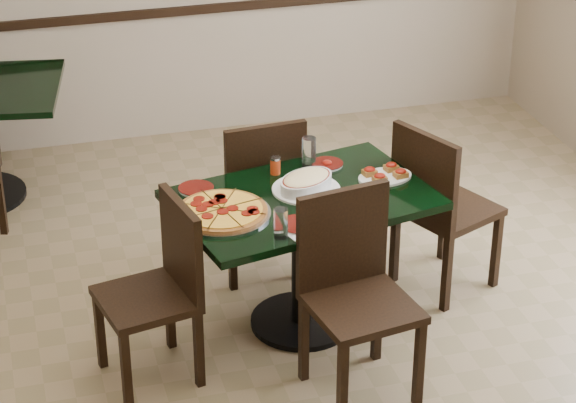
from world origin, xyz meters
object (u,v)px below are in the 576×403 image
object	(u,v)px
pepperoni_pizza	(222,211)
bread_basket	(353,205)
chair_near	(353,282)
chair_right	(437,201)
chair_left	(162,282)
bruschetta_platter	(385,174)
chair_far	(259,188)
lasagna_casserole	(306,182)
main_table	(302,228)

from	to	relation	value
pepperoni_pizza	bread_basket	size ratio (longest dim) A/B	2.18
bread_basket	chair_near	bearing A→B (deg)	-110.62
chair_right	chair_left	bearing A→B (deg)	79.29
chair_left	bread_basket	xyz separation A→B (m)	(0.94, -0.01, 0.28)
chair_right	bruschetta_platter	bearing A→B (deg)	77.30
bruschetta_platter	chair_left	bearing A→B (deg)	-173.74
chair_far	pepperoni_pizza	size ratio (longest dim) A/B	2.02
chair_right	bruschetta_platter	size ratio (longest dim) A/B	3.09
chair_far	bread_basket	distance (m)	0.86
bread_basket	bruschetta_platter	bearing A→B (deg)	44.46
chair_near	lasagna_casserole	bearing A→B (deg)	85.94
chair_near	chair_left	size ratio (longest dim) A/B	1.08
chair_right	lasagna_casserole	distance (m)	0.80
pepperoni_pizza	bruschetta_platter	xyz separation A→B (m)	(0.88, 0.16, 0.01)
chair_left	lasagna_casserole	bearing A→B (deg)	97.22
chair_near	chair_left	world-z (taller)	chair_near
chair_right	pepperoni_pizza	world-z (taller)	chair_right
main_table	chair_left	world-z (taller)	chair_left
chair_near	pepperoni_pizza	world-z (taller)	chair_near
main_table	bruschetta_platter	distance (m)	0.51
pepperoni_pizza	chair_right	bearing A→B (deg)	10.40
pepperoni_pizza	bruschetta_platter	size ratio (longest dim) A/B	1.51
main_table	lasagna_casserole	size ratio (longest dim) A/B	3.77
chair_near	chair_left	xyz separation A→B (m)	(-0.84, 0.31, -0.05)
chair_right	chair_left	xyz separation A→B (m)	(-1.54, -0.36, -0.03)
chair_near	chair_far	bearing A→B (deg)	89.63
chair_left	lasagna_casserole	size ratio (longest dim) A/B	2.48
main_table	chair_left	bearing A→B (deg)	-175.77
chair_near	bruschetta_platter	bearing A→B (deg)	49.34
chair_left	chair_far	bearing A→B (deg)	126.97
main_table	chair_left	xyz separation A→B (m)	(-0.75, -0.22, -0.06)
chair_left	main_table	bearing A→B (deg)	94.32
chair_near	chair_right	xyz separation A→B (m)	(0.70, 0.67, -0.01)
chair_right	bruschetta_platter	distance (m)	0.41
chair_right	chair_left	size ratio (longest dim) A/B	1.06
chair_right	chair_left	world-z (taller)	chair_right
chair_near	chair_right	size ratio (longest dim) A/B	1.02
chair_near	bread_basket	world-z (taller)	chair_near
main_table	pepperoni_pizza	distance (m)	0.47
pepperoni_pizza	bread_basket	distance (m)	0.63
chair_far	bruschetta_platter	bearing A→B (deg)	134.66
bread_basket	chair_left	bearing A→B (deg)	176.14
lasagna_casserole	bruschetta_platter	distance (m)	0.43
chair_left	bread_basket	distance (m)	0.98
chair_left	pepperoni_pizza	world-z (taller)	chair_left
main_table	bread_basket	distance (m)	0.37
chair_far	lasagna_casserole	xyz separation A→B (m)	(0.12, -0.49, 0.26)
main_table	chair_far	size ratio (longest dim) A/B	1.45
main_table	chair_left	distance (m)	0.78
pepperoni_pizza	chair_near	bearing A→B (deg)	-41.29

